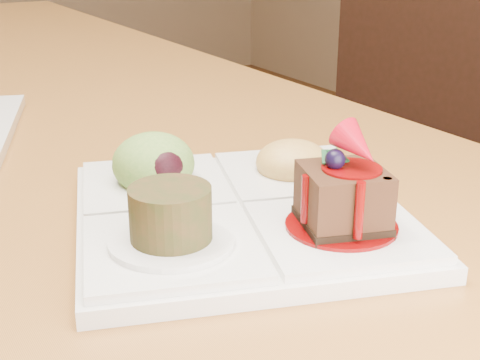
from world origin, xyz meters
TOP-DOWN VIEW (x-y plane):
  - chair_right at (0.97, -0.04)m, footprint 0.56×0.56m
  - sampler_plate at (0.19, -0.66)m, footprint 0.30×0.30m

SIDE VIEW (x-z plane):
  - chair_right at x=0.97m, z-range 0.07..1.09m
  - sampler_plate at x=0.19m, z-range 0.72..0.81m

